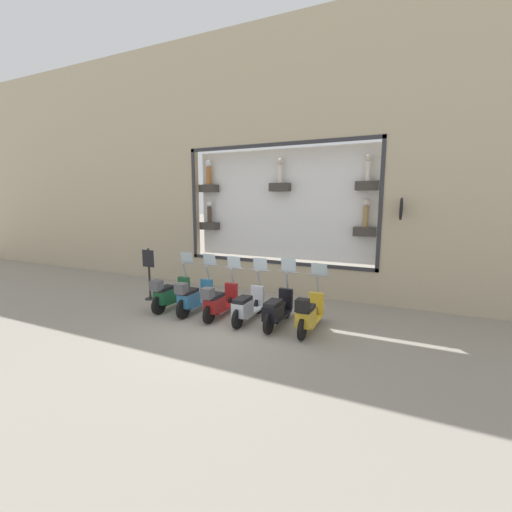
% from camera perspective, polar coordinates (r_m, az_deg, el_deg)
% --- Properties ---
extents(ground_plane, '(120.00, 120.00, 0.00)m').
position_cam_1_polar(ground_plane, '(9.20, -4.86, -11.17)').
color(ground_plane, gray).
extents(building_facade, '(1.24, 36.00, 8.89)m').
position_cam_1_polar(building_facade, '(11.94, 3.83, 15.75)').
color(building_facade, tan).
rests_on(building_facade, ground_plane).
extents(scooter_yellow_0, '(1.80, 0.61, 1.59)m').
position_cam_1_polar(scooter_yellow_0, '(8.52, 8.76, -9.51)').
color(scooter_yellow_0, black).
rests_on(scooter_yellow_0, ground_plane).
extents(scooter_black_1, '(1.81, 0.60, 1.66)m').
position_cam_1_polar(scooter_black_1, '(8.85, 3.54, -8.91)').
color(scooter_black_1, black).
rests_on(scooter_black_1, ground_plane).
extents(scooter_silver_2, '(1.80, 0.60, 1.61)m').
position_cam_1_polar(scooter_silver_2, '(9.18, -1.44, -8.31)').
color(scooter_silver_2, black).
rests_on(scooter_silver_2, ground_plane).
extents(scooter_red_3, '(1.80, 0.60, 1.60)m').
position_cam_1_polar(scooter_red_3, '(9.51, -6.23, -7.51)').
color(scooter_red_3, black).
rests_on(scooter_red_3, ground_plane).
extents(scooter_teal_4, '(1.81, 0.60, 1.61)m').
position_cam_1_polar(scooter_teal_4, '(9.97, -10.39, -6.72)').
color(scooter_teal_4, black).
rests_on(scooter_teal_4, ground_plane).
extents(scooter_green_5, '(1.81, 0.61, 1.60)m').
position_cam_1_polar(scooter_green_5, '(10.47, -14.20, -6.11)').
color(scooter_green_5, black).
rests_on(scooter_green_5, ground_plane).
extents(shop_sign_post, '(0.36, 0.45, 1.68)m').
position_cam_1_polar(shop_sign_post, '(11.62, -17.40, -2.57)').
color(shop_sign_post, '#232326').
rests_on(shop_sign_post, ground_plane).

